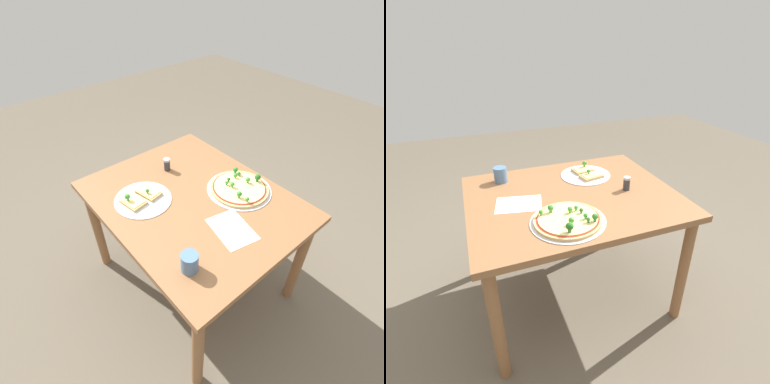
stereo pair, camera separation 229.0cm
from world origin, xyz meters
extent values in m
plane|color=brown|center=(0.00, 0.00, 0.00)|extent=(8.00, 8.00, 0.00)
cube|color=brown|center=(0.00, 0.00, 0.73)|extent=(1.16, 0.93, 0.04)
cylinder|color=brown|center=(-0.52, -0.41, 0.35)|extent=(0.06, 0.06, 0.71)
cylinder|color=brown|center=(0.52, -0.41, 0.35)|extent=(0.06, 0.06, 0.71)
cylinder|color=brown|center=(-0.52, 0.41, 0.35)|extent=(0.06, 0.06, 0.71)
cylinder|color=brown|center=(0.52, 0.41, 0.35)|extent=(0.06, 0.06, 0.71)
cylinder|color=#B7B7BC|center=(0.12, 0.25, 0.75)|extent=(0.37, 0.37, 0.00)
cylinder|color=tan|center=(0.12, 0.25, 0.76)|extent=(0.33, 0.33, 0.01)
cylinder|color=#A82D1E|center=(0.12, 0.25, 0.76)|extent=(0.31, 0.31, 0.00)
cylinder|color=#EFD684|center=(0.12, 0.25, 0.77)|extent=(0.29, 0.29, 0.00)
sphere|color=#337A2D|center=(0.01, 0.33, 0.79)|extent=(0.03, 0.03, 0.03)
cylinder|color=#3F8136|center=(0.01, 0.33, 0.78)|extent=(0.01, 0.01, 0.01)
sphere|color=#286B23|center=(0.04, 0.24, 0.79)|extent=(0.02, 0.02, 0.02)
cylinder|color=#37742D|center=(0.04, 0.24, 0.77)|extent=(0.01, 0.01, 0.01)
sphere|color=#286B23|center=(0.15, 0.37, 0.80)|extent=(0.04, 0.04, 0.04)
cylinder|color=#37742D|center=(0.15, 0.37, 0.78)|extent=(0.02, 0.02, 0.02)
sphere|color=#337A2D|center=(0.04, 0.33, 0.79)|extent=(0.02, 0.02, 0.02)
cylinder|color=#3F8136|center=(0.04, 0.33, 0.77)|extent=(0.01, 0.01, 0.01)
sphere|color=#479338|center=(0.09, 0.22, 0.79)|extent=(0.03, 0.03, 0.03)
cylinder|color=#51973E|center=(0.09, 0.22, 0.77)|extent=(0.01, 0.01, 0.01)
sphere|color=#479338|center=(0.23, 0.19, 0.79)|extent=(0.02, 0.02, 0.02)
cylinder|color=#51973E|center=(0.23, 0.19, 0.77)|extent=(0.01, 0.01, 0.01)
sphere|color=#3D8933|center=(0.06, 0.21, 0.79)|extent=(0.02, 0.02, 0.02)
cylinder|color=#488E3A|center=(0.06, 0.21, 0.77)|extent=(0.01, 0.01, 0.01)
sphere|color=#479338|center=(0.12, 0.32, 0.79)|extent=(0.03, 0.03, 0.03)
cylinder|color=#51973E|center=(0.12, 0.32, 0.77)|extent=(0.01, 0.01, 0.01)
sphere|color=#3D8933|center=(0.18, 0.18, 0.80)|extent=(0.03, 0.03, 0.03)
cylinder|color=#488E3A|center=(0.18, 0.18, 0.78)|extent=(0.01, 0.01, 0.01)
sphere|color=#3D8933|center=(0.04, 0.30, 0.79)|extent=(0.02, 0.02, 0.02)
cylinder|color=#488E3A|center=(0.04, 0.30, 0.77)|extent=(0.01, 0.01, 0.01)
cylinder|color=#B7B7BC|center=(-0.17, -0.22, 0.75)|extent=(0.32, 0.32, 0.00)
cube|color=tan|center=(-0.18, -0.27, 0.76)|extent=(0.14, 0.12, 0.02)
cube|color=#EFD684|center=(-0.18, -0.27, 0.77)|extent=(0.12, 0.10, 0.00)
sphere|color=#479338|center=(-0.19, -0.30, 0.80)|extent=(0.03, 0.03, 0.03)
cylinder|color=#51973E|center=(-0.19, -0.30, 0.78)|extent=(0.01, 0.01, 0.01)
cube|color=tan|center=(-0.19, -0.17, 0.76)|extent=(0.15, 0.11, 0.02)
cube|color=#EFD684|center=(-0.19, -0.17, 0.77)|extent=(0.13, 0.10, 0.00)
sphere|color=#3D8933|center=(-0.18, -0.18, 0.79)|extent=(0.02, 0.02, 0.02)
cylinder|color=#488E3A|center=(-0.18, -0.18, 0.77)|extent=(0.01, 0.01, 0.01)
cylinder|color=#4C7099|center=(0.35, -0.31, 0.79)|extent=(0.08, 0.08, 0.09)
cylinder|color=#333338|center=(-0.31, 0.06, 0.78)|extent=(0.04, 0.04, 0.07)
cylinder|color=#B2B2B7|center=(-0.31, 0.06, 0.82)|extent=(0.04, 0.04, 0.01)
cube|color=white|center=(0.31, 0.00, 0.75)|extent=(0.27, 0.22, 0.00)
camera|label=1|loc=(0.96, -0.82, 1.84)|focal=28.00mm
camera|label=2|loc=(0.51, 1.41, 1.54)|focal=28.00mm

